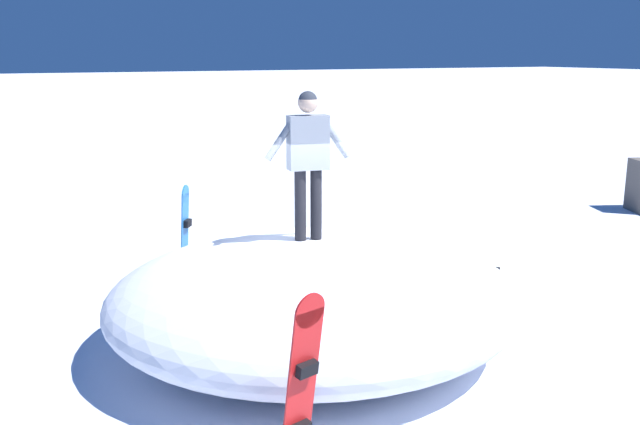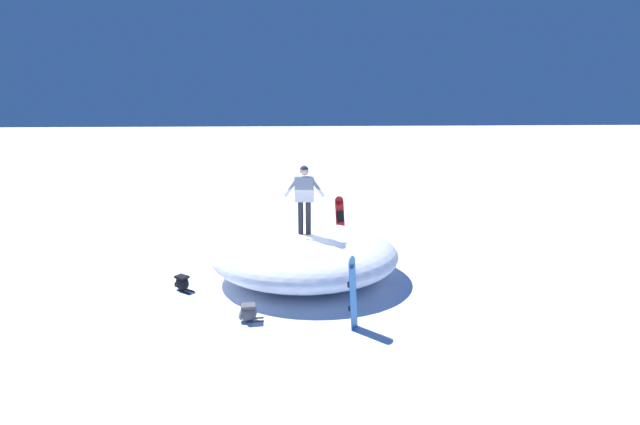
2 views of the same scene
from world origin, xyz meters
TOP-DOWN VIEW (x-y plane):
  - ground at (0.00, 0.00)m, footprint 240.00×240.00m
  - snow_mound at (-0.01, -0.50)m, footprint 5.42×5.11m
  - snowboarder_standing at (0.02, -0.23)m, footprint 1.07×0.30m
  - snowboard_primary_upright at (-0.75, 2.55)m, footprint 0.26×0.29m
  - snowboard_secondary_upright at (-1.37, -3.01)m, footprint 0.37×0.36m
  - backpack_near at (3.19, 0.09)m, footprint 0.57×0.53m
  - backpack_far at (1.45, 2.00)m, footprint 0.56×0.32m

SIDE VIEW (x-z plane):
  - ground at x=0.00m, z-range 0.00..0.00m
  - backpack_far at x=1.45m, z-range 0.01..0.39m
  - backpack_near at x=3.19m, z-range 0.01..0.40m
  - snow_mound at x=-0.01m, z-range 0.00..1.31m
  - snowboard_primary_upright at x=-0.75m, z-range 0.03..1.61m
  - snowboard_secondary_upright at x=-1.37m, z-range 0.03..1.77m
  - snowboarder_standing at x=0.02m, z-range 1.50..3.31m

